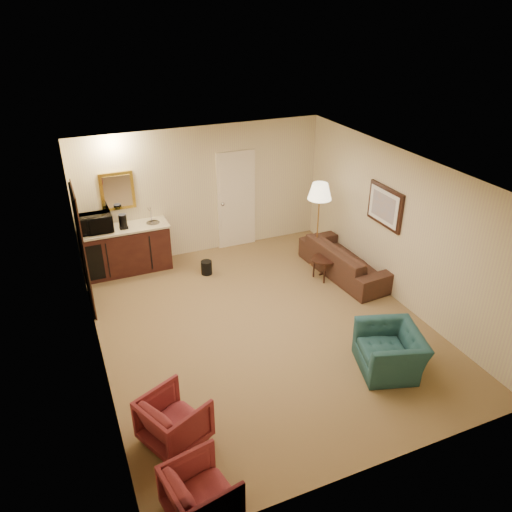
{
  "coord_description": "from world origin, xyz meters",
  "views": [
    {
      "loc": [
        -2.7,
        -6.09,
        4.74
      ],
      "look_at": [
        0.1,
        0.5,
        1.02
      ],
      "focal_mm": 35.0,
      "sensor_mm": 36.0,
      "label": 1
    }
  ],
  "objects": [
    {
      "name": "ground",
      "position": [
        0.0,
        0.0,
        0.0
      ],
      "size": [
        6.0,
        6.0,
        0.0
      ],
      "primitive_type": "plane",
      "color": "olive",
      "rests_on": "ground"
    },
    {
      "name": "rose_chair_far",
      "position": [
        -1.9,
        -2.8,
        0.34
      ],
      "size": [
        0.73,
        0.76,
        0.68
      ],
      "primitive_type": "imported",
      "rotation": [
        0.0,
        0.0,
        1.75
      ],
      "color": "maroon",
      "rests_on": "ground"
    },
    {
      "name": "waste_bin",
      "position": [
        -0.3,
        2.0,
        0.13
      ],
      "size": [
        0.27,
        0.27,
        0.27
      ],
      "primitive_type": "cylinder",
      "rotation": [
        0.0,
        0.0,
        -0.3
      ],
      "color": "black",
      "rests_on": "ground"
    },
    {
      "name": "coffee_table",
      "position": [
        1.8,
        1.0,
        0.21
      ],
      "size": [
        0.81,
        0.64,
        0.42
      ],
      "primitive_type": "cube",
      "rotation": [
        0.0,
        0.0,
        0.23
      ],
      "color": "black",
      "rests_on": "ground"
    },
    {
      "name": "teal_armchair",
      "position": [
        1.25,
        -1.65,
        0.41
      ],
      "size": [
        0.86,
        1.08,
        0.82
      ],
      "primitive_type": "imported",
      "rotation": [
        0.0,
        0.0,
        -1.86
      ],
      "color": "#1E4B49",
      "rests_on": "ground"
    },
    {
      "name": "sofa",
      "position": [
        2.15,
        0.96,
        0.41
      ],
      "size": [
        0.77,
        2.12,
        0.81
      ],
      "primitive_type": "imported",
      "rotation": [
        0.0,
        0.0,
        1.65
      ],
      "color": "black",
      "rests_on": "ground"
    },
    {
      "name": "rose_chair_near",
      "position": [
        -1.9,
        -1.74,
        0.35
      ],
      "size": [
        0.87,
        0.89,
        0.7
      ],
      "primitive_type": "imported",
      "rotation": [
        0.0,
        0.0,
        2.0
      ],
      "color": "maroon",
      "rests_on": "ground"
    },
    {
      "name": "wetbar_cabinet",
      "position": [
        -1.65,
        2.72,
        0.46
      ],
      "size": [
        1.64,
        0.58,
        0.92
      ],
      "primitive_type": "cube",
      "color": "#3A1A12",
      "rests_on": "ground"
    },
    {
      "name": "coffee_maker",
      "position": [
        -1.66,
        2.67,
        1.06
      ],
      "size": [
        0.15,
        0.15,
        0.28
      ],
      "primitive_type": "cylinder",
      "rotation": [
        0.0,
        0.0,
        -0.04
      ],
      "color": "black",
      "rests_on": "wetbar_cabinet"
    },
    {
      "name": "floor_lamp",
      "position": [
        1.83,
        1.53,
        0.85
      ],
      "size": [
        0.59,
        0.59,
        1.7
      ],
      "primitive_type": "cube",
      "rotation": [
        0.0,
        0.0,
        -0.41
      ],
      "color": "#B3813B",
      "rests_on": "ground"
    },
    {
      "name": "room_walls",
      "position": [
        -0.1,
        0.77,
        1.72
      ],
      "size": [
        5.02,
        6.01,
        2.61
      ],
      "color": "beige",
      "rests_on": "ground"
    },
    {
      "name": "microwave",
      "position": [
        -2.14,
        2.72,
        1.12
      ],
      "size": [
        0.59,
        0.33,
        0.4
      ],
      "primitive_type": "imported",
      "rotation": [
        0.0,
        0.0,
        0.01
      ],
      "color": "black",
      "rests_on": "wetbar_cabinet"
    }
  ]
}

